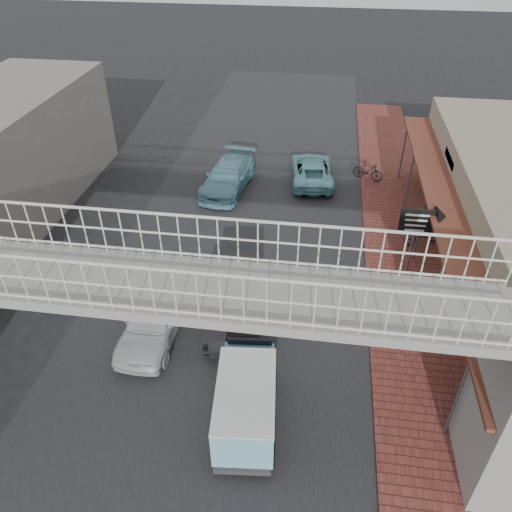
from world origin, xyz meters
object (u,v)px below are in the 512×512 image
(motorcycle_near, at_px, (423,234))
(motorcycle_far, at_px, (368,171))
(angkot_far, at_px, (228,176))
(street_clock, at_px, (498,423))
(angkot_curb, at_px, (312,170))
(arrow_sign, at_px, (440,224))
(white_hatchback, at_px, (154,318))
(dark_sedan, at_px, (234,294))
(angkot_van, at_px, (246,398))

(motorcycle_near, bearing_deg, motorcycle_far, -2.44)
(motorcycle_near, bearing_deg, angkot_far, 44.64)
(street_clock, bearing_deg, motorcycle_far, 100.92)
(angkot_curb, bearing_deg, arrow_sign, 115.43)
(angkot_far, bearing_deg, motorcycle_near, -15.94)
(motorcycle_far, distance_m, street_clock, 16.10)
(angkot_curb, bearing_deg, motorcycle_far, -178.66)
(motorcycle_far, bearing_deg, motorcycle_near, -138.55)
(white_hatchback, distance_m, street_clock, 10.26)
(angkot_curb, relative_size, street_clock, 1.65)
(dark_sedan, distance_m, street_clock, 8.86)
(angkot_far, relative_size, street_clock, 1.78)
(street_clock, bearing_deg, angkot_far, 125.81)
(motorcycle_near, bearing_deg, arrow_sign, 154.45)
(angkot_curb, height_order, motorcycle_near, angkot_curb)
(motorcycle_near, bearing_deg, dark_sedan, 103.81)
(arrow_sign, bearing_deg, angkot_far, 143.21)
(angkot_curb, relative_size, motorcycle_near, 2.60)
(dark_sedan, xyz_separation_m, angkot_far, (-1.91, 8.85, -0.14))
(motorcycle_far, height_order, street_clock, street_clock)
(motorcycle_far, xyz_separation_m, arrow_sign, (1.90, -8.05, 2.07))
(motorcycle_far, bearing_deg, street_clock, -151.38)
(angkot_curb, xyz_separation_m, angkot_van, (-0.99, -14.74, 0.48))
(angkot_far, bearing_deg, angkot_curb, 26.27)
(white_hatchback, relative_size, motorcycle_near, 2.49)
(angkot_far, bearing_deg, white_hatchback, -85.99)
(arrow_sign, bearing_deg, motorcycle_far, 102.09)
(motorcycle_near, xyz_separation_m, motorcycle_far, (-2.03, 5.50, 0.04))
(white_hatchback, height_order, dark_sedan, dark_sedan)
(street_clock, bearing_deg, angkot_van, 175.90)
(street_clock, bearing_deg, angkot_curb, 110.92)
(dark_sedan, height_order, angkot_far, dark_sedan)
(angkot_far, bearing_deg, street_clock, -50.95)
(arrow_sign, bearing_deg, angkot_curb, 120.24)
(angkot_curb, height_order, motorcycle_far, angkot_curb)
(angkot_far, height_order, angkot_van, angkot_van)
(angkot_curb, xyz_separation_m, motorcycle_near, (4.83, -5.14, -0.06))
(angkot_curb, distance_m, street_clock, 16.35)
(motorcycle_near, bearing_deg, angkot_curb, 20.53)
(dark_sedan, bearing_deg, angkot_van, -83.40)
(dark_sedan, xyz_separation_m, arrow_sign, (6.83, 2.60, 1.83))
(dark_sedan, relative_size, angkot_curb, 1.15)
(white_hatchback, bearing_deg, street_clock, -20.81)
(white_hatchback, height_order, angkot_curb, white_hatchback)
(motorcycle_far, relative_size, arrow_sign, 0.50)
(angkot_van, bearing_deg, dark_sedan, 98.71)
(arrow_sign, bearing_deg, white_hatchback, -157.70)
(angkot_curb, distance_m, motorcycle_far, 2.82)
(dark_sedan, relative_size, motorcycle_near, 2.99)
(white_hatchback, relative_size, angkot_far, 0.89)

